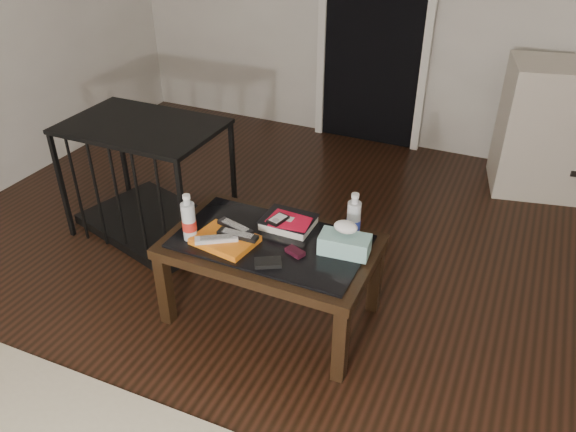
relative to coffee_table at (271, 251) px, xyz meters
name	(u,v)px	position (x,y,z in m)	size (l,w,h in m)	color
ground	(290,343)	(0.17, -0.15, -0.40)	(5.00, 5.00, 0.00)	black
doorway	(376,14)	(-0.23, 2.31, 0.63)	(0.90, 0.08, 2.07)	black
coffee_table	(271,251)	(0.00, 0.00, 0.00)	(1.00, 0.60, 0.46)	black
pet_crate	(152,197)	(-1.03, 0.42, -0.17)	(1.03, 0.82, 0.71)	black
magazines	(225,240)	(-0.19, -0.11, 0.08)	(0.28, 0.21, 0.03)	orange
remote_silver	(216,239)	(-0.21, -0.15, 0.11)	(0.20, 0.05, 0.02)	silver
remote_black_front	(238,235)	(-0.14, -0.07, 0.11)	(0.20, 0.05, 0.02)	black
remote_black_back	(235,227)	(-0.18, -0.02, 0.11)	(0.20, 0.05, 0.02)	black
textbook	(288,222)	(0.02, 0.15, 0.09)	(0.25, 0.20, 0.05)	black
dvd_mailers	(288,219)	(0.03, 0.13, 0.11)	(0.19, 0.14, 0.01)	red
ipod	(278,219)	(-0.01, 0.10, 0.12)	(0.06, 0.10, 0.02)	black
flip_phone	(295,252)	(0.15, -0.05, 0.08)	(0.09, 0.05, 0.02)	black
wallet	(268,263)	(0.07, -0.18, 0.07)	(0.12, 0.07, 0.02)	black
water_bottle_left	(189,217)	(-0.36, -0.14, 0.18)	(0.07, 0.07, 0.24)	#B7BDC2
water_bottle_right	(354,216)	(0.34, 0.19, 0.18)	(0.07, 0.07, 0.24)	silver
tissue_box	(345,244)	(0.35, 0.05, 0.11)	(0.23, 0.12, 0.09)	teal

